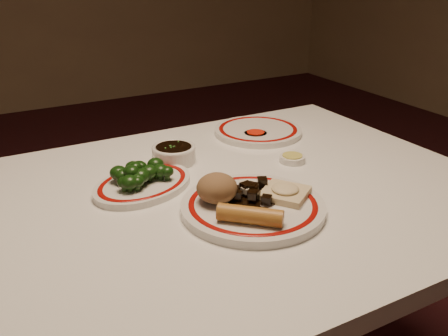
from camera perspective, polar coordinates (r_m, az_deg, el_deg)
dining_table at (r=1.13m, az=-0.09°, el=-6.93°), size 1.20×0.90×0.75m
main_plate at (r=1.01m, az=3.31°, el=-4.44°), size 0.35×0.35×0.02m
rice_mound at (r=1.00m, az=-0.81°, el=-2.31°), size 0.08×0.08×0.06m
spring_roll at (r=0.93m, az=3.01°, el=-5.41°), size 0.11×0.11×0.03m
fried_wonton at (r=1.04m, az=6.98°, el=-2.74°), size 0.12×0.12×0.02m
stirfry_heap at (r=1.03m, az=3.20°, el=-2.79°), size 0.11×0.11×0.03m
broccoli_plate at (r=1.12m, az=-9.25°, el=-1.85°), size 0.29×0.28×0.02m
broccoli_pile at (r=1.11m, az=-9.66°, el=-0.58°), size 0.13×0.11×0.05m
soy_bowl at (r=1.24m, az=-5.75°, el=1.55°), size 0.11×0.11×0.04m
sweet_sour_dish at (r=1.41m, az=3.63°, el=3.77°), size 0.06×0.06×0.02m
mustard_dish at (r=1.26m, az=7.81°, el=1.08°), size 0.06×0.06×0.02m
far_plate at (r=1.44m, az=3.89°, el=4.27°), size 0.31×0.31×0.02m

